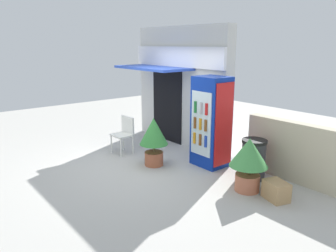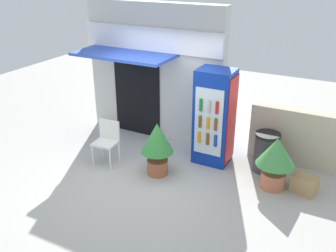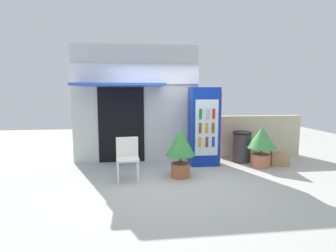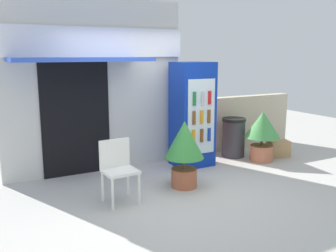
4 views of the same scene
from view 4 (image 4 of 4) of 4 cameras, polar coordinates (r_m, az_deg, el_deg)
name	(u,v)px [view 4 (image 4 of 4)]	position (r m, az deg, el deg)	size (l,w,h in m)	color
ground	(170,192)	(5.78, 0.29, -10.10)	(16.00, 16.00, 0.00)	beige
storefront_building	(93,85)	(6.71, -11.32, 6.23)	(3.25, 1.27, 3.02)	silver
drink_cooler	(193,115)	(6.96, 3.82, 1.76)	(0.72, 0.64, 1.93)	#0C2D9E
plastic_chair	(118,166)	(5.35, -7.66, -6.01)	(0.48, 0.44, 0.89)	white
potted_plant_near_shop	(184,147)	(5.82, 2.51, -3.16)	(0.62, 0.62, 1.06)	#AD5B3D
potted_plant_curbside	(262,130)	(7.49, 14.22, -0.64)	(0.69, 0.69, 0.99)	#BC6B4C
trash_bin	(233,137)	(7.75, 9.97, -1.70)	(0.48, 0.48, 0.79)	#38383D
stone_boundary_wall	(244,122)	(8.56, 11.58, 0.66)	(2.35, 0.22, 1.16)	beige
cardboard_box	(278,148)	(8.01, 16.49, -3.31)	(0.42, 0.30, 0.33)	tan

